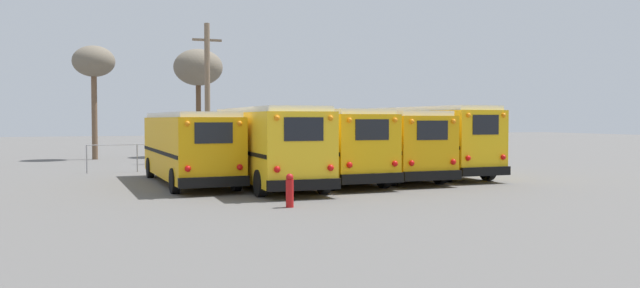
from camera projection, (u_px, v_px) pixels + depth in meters
name	position (u px, v px, depth m)	size (l,w,h in m)	color
ground_plane	(323.00, 181.00, 27.31)	(160.00, 160.00, 0.00)	#5B5956
school_bus_0	(189.00, 145.00, 25.94)	(2.84, 9.47, 2.96)	#E5A00C
school_bus_1	(266.00, 143.00, 25.25)	(2.74, 9.98, 3.15)	yellow
school_bus_2	(322.00, 142.00, 27.27)	(2.67, 10.09, 3.08)	#EAAA0F
school_bus_3	(373.00, 142.00, 29.08)	(2.62, 10.83, 3.03)	#E5A00C
school_bus_4	(425.00, 138.00, 30.16)	(2.50, 9.81, 3.27)	yellow
utility_pole	(207.00, 91.00, 38.26)	(1.80, 0.34, 8.57)	#75604C
bare_tree_0	(198.00, 68.00, 44.78)	(3.50, 3.50, 7.74)	brown
bare_tree_1	(94.00, 64.00, 41.49)	(2.76, 2.76, 7.59)	brown
fence_line	(274.00, 150.00, 34.38)	(19.45, 0.06, 1.42)	#939399
fire_hydrant	(290.00, 190.00, 19.00)	(0.24, 0.24, 1.03)	#B21414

